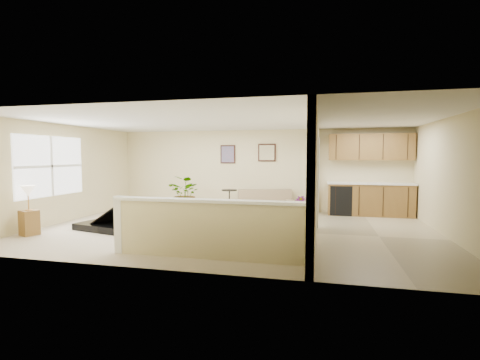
% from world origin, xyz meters
% --- Properties ---
extents(floor, '(9.00, 9.00, 0.00)m').
position_xyz_m(floor, '(0.00, 0.00, 0.00)').
color(floor, '#C1AE96').
rests_on(floor, ground).
extents(back_wall, '(9.00, 0.04, 2.50)m').
position_xyz_m(back_wall, '(0.00, 3.00, 1.25)').
color(back_wall, beige).
rests_on(back_wall, floor).
extents(front_wall, '(9.00, 0.04, 2.50)m').
position_xyz_m(front_wall, '(0.00, -3.00, 1.25)').
color(front_wall, beige).
rests_on(front_wall, floor).
extents(left_wall, '(0.04, 6.00, 2.50)m').
position_xyz_m(left_wall, '(-4.50, 0.00, 1.25)').
color(left_wall, beige).
rests_on(left_wall, floor).
extents(right_wall, '(0.04, 6.00, 2.50)m').
position_xyz_m(right_wall, '(4.50, 0.00, 1.25)').
color(right_wall, beige).
rests_on(right_wall, floor).
extents(ceiling, '(9.00, 6.00, 0.04)m').
position_xyz_m(ceiling, '(0.00, 0.00, 2.50)').
color(ceiling, silver).
rests_on(ceiling, back_wall).
extents(kitchen_vinyl, '(2.70, 6.00, 0.01)m').
position_xyz_m(kitchen_vinyl, '(3.15, 0.00, 0.00)').
color(kitchen_vinyl, tan).
rests_on(kitchen_vinyl, floor).
extents(interior_partition, '(0.18, 5.99, 2.50)m').
position_xyz_m(interior_partition, '(1.80, 0.25, 1.22)').
color(interior_partition, beige).
rests_on(interior_partition, floor).
extents(pony_half_wall, '(3.42, 0.22, 1.00)m').
position_xyz_m(pony_half_wall, '(0.08, -2.30, 0.52)').
color(pony_half_wall, beige).
rests_on(pony_half_wall, floor).
extents(left_window, '(0.05, 2.15, 1.45)m').
position_xyz_m(left_window, '(-4.49, -0.50, 1.45)').
color(left_window, white).
rests_on(left_window, left_wall).
extents(wall_art_left, '(0.48, 0.04, 0.58)m').
position_xyz_m(wall_art_left, '(-0.95, 2.97, 1.75)').
color(wall_art_left, '#321A12').
rests_on(wall_art_left, back_wall).
extents(wall_mirror, '(0.55, 0.04, 0.55)m').
position_xyz_m(wall_mirror, '(0.30, 2.97, 1.80)').
color(wall_mirror, '#321A12').
rests_on(wall_mirror, back_wall).
extents(kitchen_cabinets, '(2.36, 0.65, 2.33)m').
position_xyz_m(kitchen_cabinets, '(3.19, 2.73, 0.87)').
color(kitchen_cabinets, brown).
rests_on(kitchen_cabinets, floor).
extents(piano, '(1.94, 1.96, 1.39)m').
position_xyz_m(piano, '(-2.80, -0.31, 0.58)').
color(piano, black).
rests_on(piano, floor).
extents(piano_bench, '(0.54, 0.77, 0.47)m').
position_xyz_m(piano_bench, '(-1.33, -0.40, 0.23)').
color(piano_bench, black).
rests_on(piano_bench, floor).
extents(loveseat, '(1.87, 1.36, 0.92)m').
position_xyz_m(loveseat, '(0.40, 2.33, 0.35)').
color(loveseat, '#9F8265').
rests_on(loveseat, floor).
extents(accent_table, '(0.47, 0.47, 0.68)m').
position_xyz_m(accent_table, '(-0.75, 2.41, 0.44)').
color(accent_table, black).
rests_on(accent_table, floor).
extents(palm_plant, '(1.19, 1.10, 1.10)m').
position_xyz_m(palm_plant, '(-2.04, 2.12, 0.54)').
color(palm_plant, black).
rests_on(palm_plant, floor).
extents(small_plant, '(0.40, 0.40, 0.57)m').
position_xyz_m(small_plant, '(1.38, 2.15, 0.24)').
color(small_plant, black).
rests_on(small_plant, floor).
extents(lamp_stand, '(0.41, 0.41, 1.07)m').
position_xyz_m(lamp_stand, '(-4.15, -1.54, 0.45)').
color(lamp_stand, brown).
rests_on(lamp_stand, floor).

